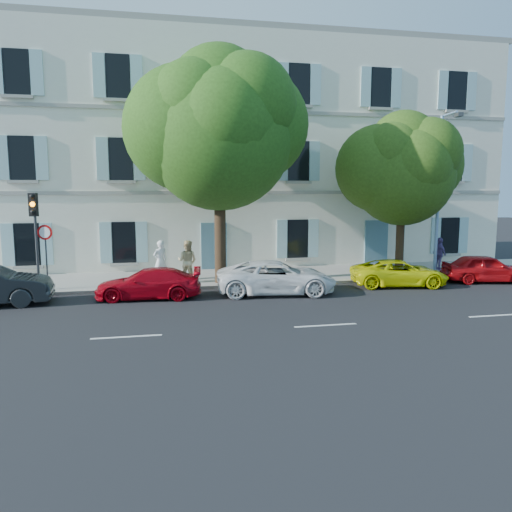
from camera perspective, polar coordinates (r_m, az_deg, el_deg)
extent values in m
plane|color=black|center=(19.47, 4.02, -4.79)|extent=(90.00, 90.00, 0.00)
cube|color=#A09E96|center=(23.69, 1.13, -2.32)|extent=(36.00, 4.50, 0.15)
cube|color=#9E998E|center=(21.61, 2.40, -3.30)|extent=(36.00, 0.16, 0.16)
cube|color=white|center=(29.01, -1.39, 11.29)|extent=(28.00, 7.00, 12.00)
imported|color=#A90412|center=(19.68, -12.17, -3.08)|extent=(4.16, 1.99, 1.17)
imported|color=white|center=(20.09, 2.37, -2.45)|extent=(5.04, 2.80, 1.33)
imported|color=#D9DB09|center=(22.53, 16.05, -1.87)|extent=(4.38, 2.54, 1.15)
imported|color=#B00A0F|center=(24.77, 24.74, -1.28)|extent=(3.96, 2.23, 1.27)
cylinder|color=#3A2819|center=(21.57, -4.11, 2.08)|extent=(0.49, 0.49, 3.89)
ellipsoid|color=#31661A|center=(21.56, -4.23, 13.48)|extent=(6.23, 6.23, 6.85)
cylinder|color=#3A2819|center=(24.51, 16.11, 1.35)|extent=(0.39, 0.39, 2.93)
ellipsoid|color=#386018|center=(24.38, 16.40, 8.96)|extent=(4.76, 4.76, 5.23)
cylinder|color=#383A3D|center=(21.75, -23.74, 0.59)|extent=(0.11, 0.11, 3.22)
cube|color=black|center=(21.46, -24.10, 5.37)|extent=(0.34, 0.30, 0.91)
sphere|color=orange|center=(21.33, -24.18, 5.42)|extent=(0.19, 0.19, 0.19)
cylinder|color=#383A3D|center=(21.78, -22.80, -0.67)|extent=(0.06, 0.06, 2.22)
cylinder|color=red|center=(21.62, -22.99, 2.50)|extent=(0.60, 0.19, 0.61)
cylinder|color=#7293BF|center=(24.77, 20.09, 6.36)|extent=(0.15, 0.15, 7.34)
cylinder|color=#7293BF|center=(24.43, 21.32, 14.92)|extent=(0.26, 1.29, 0.09)
cube|color=#383A3D|center=(23.88, 22.17, 14.73)|extent=(0.28, 0.44, 0.17)
imported|color=white|center=(22.37, -10.88, -0.53)|extent=(0.78, 0.70, 1.80)
imported|color=#D1BA85|center=(21.93, -7.85, -0.59)|extent=(1.11, 1.03, 1.83)
imported|color=#634E8F|center=(26.54, 20.23, 0.25)|extent=(0.45, 0.98, 1.64)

